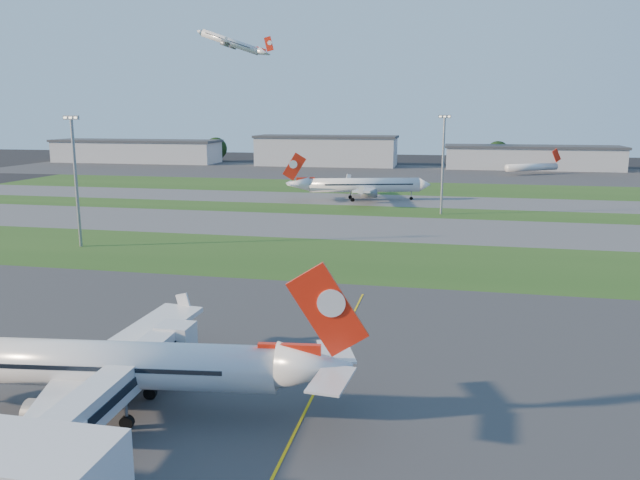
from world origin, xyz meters
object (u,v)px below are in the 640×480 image
(jet_bridge, at_px, (106,392))
(mini_jet_near, at_px, (532,167))
(light_mast_west, at_px, (75,173))
(light_mast_centre, at_px, (443,158))
(airliner_parked, at_px, (99,365))
(airliner_taxiing, at_px, (363,185))

(jet_bridge, relative_size, mini_jet_near, 1.07)
(jet_bridge, bearing_deg, mini_jet_near, 75.71)
(light_mast_west, relative_size, light_mast_centre, 1.00)
(airliner_parked, height_order, mini_jet_near, airliner_parked)
(airliner_parked, xyz_separation_m, light_mast_west, (-42.18, 63.22, 10.38))
(airliner_parked, height_order, light_mast_west, light_mast_west)
(airliner_taxiing, height_order, light_mast_west, light_mast_west)
(airliner_taxiing, distance_m, light_mast_west, 91.66)
(airliner_parked, bearing_deg, light_mast_centre, 69.95)
(airliner_taxiing, bearing_deg, light_mast_west, 44.53)
(airliner_taxiing, bearing_deg, light_mast_centre, 121.57)
(airliner_parked, height_order, light_mast_centre, light_mast_centre)
(airliner_parked, bearing_deg, jet_bridge, -60.00)
(mini_jet_near, bearing_deg, airliner_parked, -137.81)
(jet_bridge, bearing_deg, airliner_taxiing, 89.66)
(jet_bridge, xyz_separation_m, airliner_parked, (-3.02, 4.02, 0.42))
(jet_bridge, xyz_separation_m, airliner_taxiing, (0.86, 145.83, 0.58))
(mini_jet_near, bearing_deg, airliner_taxiing, -154.89)
(mini_jet_near, bearing_deg, light_mast_west, -154.04)
(airliner_parked, distance_m, mini_jet_near, 246.66)
(jet_bridge, bearing_deg, airliner_parked, 126.91)
(airliner_parked, bearing_deg, mini_jet_near, 67.89)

